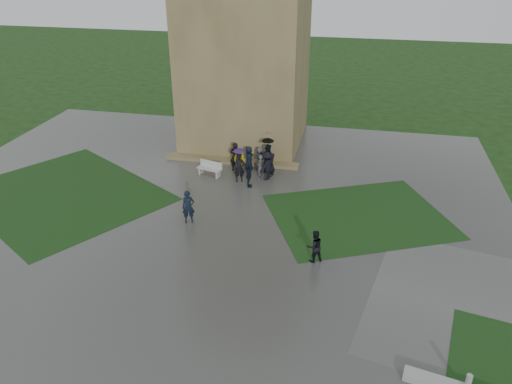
% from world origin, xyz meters
% --- Properties ---
extents(ground, '(120.00, 120.00, 0.00)m').
position_xyz_m(ground, '(0.00, 0.00, 0.00)').
color(ground, black).
extents(plaza, '(34.00, 34.00, 0.02)m').
position_xyz_m(plaza, '(0.00, 2.00, 0.01)').
color(plaza, '#3A3A37').
rests_on(plaza, ground).
extents(lawn_inset_left, '(14.10, 13.46, 0.01)m').
position_xyz_m(lawn_inset_left, '(-8.50, 4.00, 0.03)').
color(lawn_inset_left, black).
rests_on(lawn_inset_left, plaza).
extents(lawn_inset_right, '(11.12, 10.15, 0.01)m').
position_xyz_m(lawn_inset_right, '(8.50, 5.00, 0.03)').
color(lawn_inset_right, black).
rests_on(lawn_inset_right, plaza).
extents(tower, '(8.00, 8.00, 18.00)m').
position_xyz_m(tower, '(0.00, 15.00, 9.00)').
color(tower, brown).
rests_on(tower, ground).
extents(tower_plinth, '(9.00, 0.80, 0.22)m').
position_xyz_m(tower_plinth, '(0.00, 10.60, 0.13)').
color(tower_plinth, brown).
rests_on(tower_plinth, plaza).
extents(bench, '(1.68, 0.93, 0.93)m').
position_xyz_m(bench, '(-0.85, 8.37, 0.50)').
color(bench, '#B0B0AB').
rests_on(bench, plaza).
extents(visitor_cluster, '(3.17, 3.90, 2.50)m').
position_xyz_m(visitor_cluster, '(2.02, 9.09, 1.06)').
color(visitor_cluster, black).
rests_on(visitor_cluster, plaza).
extents(pedestrian_mid, '(0.77, 0.65, 1.80)m').
position_xyz_m(pedestrian_mid, '(-0.25, 2.53, 0.92)').
color(pedestrian_mid, black).
rests_on(pedestrian_mid, plaza).
extents(pedestrian_near, '(0.89, 0.78, 1.60)m').
position_xyz_m(pedestrian_near, '(6.57, 0.33, 0.82)').
color(pedestrian_near, black).
rests_on(pedestrian_near, plaza).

